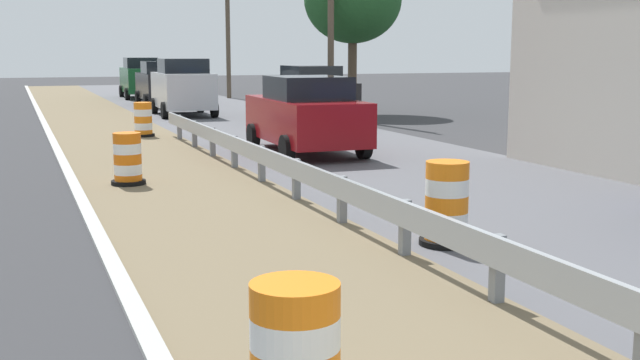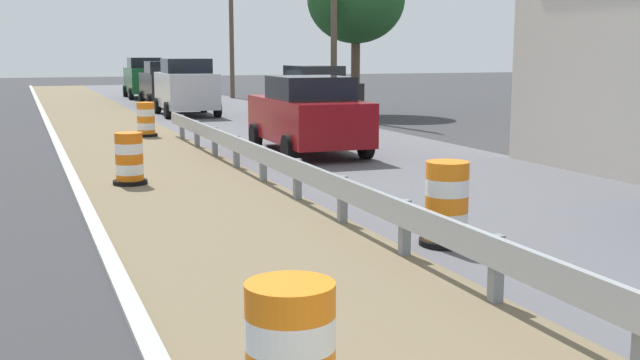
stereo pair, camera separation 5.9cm
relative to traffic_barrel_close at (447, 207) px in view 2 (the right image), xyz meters
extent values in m
cube|color=slate|center=(-0.74, -2.26, -0.15)|extent=(0.12, 0.12, 0.70)
cube|color=slate|center=(-0.74, -0.26, -0.15)|extent=(0.12, 0.12, 0.70)
cube|color=slate|center=(-0.74, 1.74, -0.15)|extent=(0.12, 0.12, 0.70)
cube|color=slate|center=(-0.74, 3.75, -0.15)|extent=(0.12, 0.12, 0.70)
cube|color=slate|center=(-0.74, 5.75, -0.15)|extent=(0.12, 0.12, 0.70)
cube|color=slate|center=(-0.74, 7.75, -0.15)|extent=(0.12, 0.12, 0.70)
cube|color=slate|center=(-0.74, 9.75, -0.15)|extent=(0.12, 0.12, 0.70)
cube|color=slate|center=(-0.74, 11.76, -0.15)|extent=(0.12, 0.12, 0.70)
cube|color=slate|center=(-0.74, 13.76, -0.15)|extent=(0.12, 0.12, 0.70)
cylinder|color=white|center=(-3.60, -4.20, 0.24)|extent=(0.59, 0.59, 0.21)
cylinder|color=orange|center=(-3.60, -4.20, 0.46)|extent=(0.59, 0.59, 0.21)
cylinder|color=orange|center=(0.00, 0.00, -0.39)|extent=(0.56, 0.56, 0.22)
cylinder|color=white|center=(0.00, 0.00, -0.17)|extent=(0.56, 0.56, 0.22)
cylinder|color=orange|center=(0.00, 0.00, 0.05)|extent=(0.56, 0.56, 0.22)
cylinder|color=white|center=(0.00, 0.00, 0.27)|extent=(0.56, 0.56, 0.22)
cylinder|color=orange|center=(0.00, 0.00, 0.50)|extent=(0.56, 0.56, 0.22)
cylinder|color=black|center=(0.00, 0.00, -0.46)|extent=(0.70, 0.70, 0.08)
cylinder|color=orange|center=(-3.22, 6.34, -0.40)|extent=(0.52, 0.52, 0.20)
cylinder|color=white|center=(-3.22, 6.34, -0.20)|extent=(0.52, 0.52, 0.20)
cylinder|color=orange|center=(-3.22, 6.34, -0.01)|extent=(0.52, 0.52, 0.20)
cylinder|color=white|center=(-3.22, 6.34, 0.19)|extent=(0.52, 0.52, 0.20)
cylinder|color=orange|center=(-3.22, 6.34, 0.39)|extent=(0.52, 0.52, 0.20)
cylinder|color=black|center=(-3.22, 6.34, -0.46)|extent=(0.65, 0.65, 0.08)
cylinder|color=orange|center=(-1.60, 14.85, -0.40)|extent=(0.52, 0.52, 0.20)
cylinder|color=white|center=(-1.60, 14.85, -0.20)|extent=(0.52, 0.52, 0.20)
cylinder|color=orange|center=(-1.60, 14.85, 0.01)|extent=(0.52, 0.52, 0.20)
cylinder|color=white|center=(-1.60, 14.85, 0.21)|extent=(0.52, 0.52, 0.20)
cylinder|color=orange|center=(-1.60, 14.85, 0.42)|extent=(0.52, 0.52, 0.20)
cylinder|color=black|center=(-1.60, 14.85, -0.46)|extent=(0.65, 0.65, 0.08)
cube|color=black|center=(1.37, 28.25, 0.41)|extent=(1.97, 4.50, 1.18)
cube|color=black|center=(1.37, 28.07, 1.28)|extent=(1.73, 2.09, 0.56)
cylinder|color=black|center=(0.46, 29.74, -0.18)|extent=(0.23, 0.64, 0.64)
cylinder|color=black|center=(2.34, 29.70, -0.18)|extent=(0.23, 0.64, 0.64)
cylinder|color=black|center=(0.40, 26.79, -0.18)|extent=(0.23, 0.64, 0.64)
cylinder|color=black|center=(2.28, 26.76, -0.18)|extent=(0.23, 0.64, 0.64)
cube|color=#195128|center=(1.33, 34.51, 0.47)|extent=(1.89, 4.55, 1.30)
cube|color=black|center=(1.33, 34.33, 1.40)|extent=(1.65, 2.12, 0.56)
cylinder|color=black|center=(0.50, 36.02, -0.18)|extent=(0.24, 0.65, 0.64)
cylinder|color=black|center=(2.26, 35.97, -0.18)|extent=(0.24, 0.65, 0.64)
cylinder|color=black|center=(0.41, 33.05, -0.18)|extent=(0.24, 0.65, 0.64)
cylinder|color=black|center=(2.17, 33.00, -0.18)|extent=(0.24, 0.65, 0.64)
cube|color=black|center=(4.83, 17.53, 0.38)|extent=(1.82, 4.45, 1.13)
cube|color=black|center=(4.83, 17.71, 1.23)|extent=(1.64, 2.05, 0.56)
cylinder|color=black|center=(5.74, 16.07, -0.18)|extent=(0.22, 0.64, 0.64)
cylinder|color=black|center=(3.93, 16.06, -0.18)|extent=(0.22, 0.64, 0.64)
cylinder|color=black|center=(5.74, 19.00, -0.18)|extent=(0.22, 0.64, 0.64)
cylinder|color=black|center=(3.92, 18.99, -0.18)|extent=(0.22, 0.64, 0.64)
cube|color=maroon|center=(1.56, 9.48, 0.33)|extent=(2.04, 4.55, 1.03)
cube|color=black|center=(1.56, 9.30, 1.13)|extent=(1.78, 2.12, 0.56)
cylinder|color=black|center=(0.65, 10.99, -0.18)|extent=(0.24, 0.65, 0.64)
cylinder|color=black|center=(2.56, 10.93, -0.18)|extent=(0.24, 0.65, 0.64)
cylinder|color=black|center=(0.56, 8.03, -0.18)|extent=(0.24, 0.65, 0.64)
cylinder|color=black|center=(2.47, 7.97, -0.18)|extent=(0.24, 0.65, 0.64)
cube|color=navy|center=(4.30, 40.09, 0.34)|extent=(2.00, 4.58, 1.03)
cube|color=black|center=(4.30, 40.27, 1.13)|extent=(1.77, 2.12, 0.56)
cylinder|color=black|center=(5.24, 38.57, -0.18)|extent=(0.23, 0.64, 0.64)
cylinder|color=black|center=(3.31, 38.60, -0.18)|extent=(0.23, 0.64, 0.64)
cylinder|color=black|center=(5.29, 41.57, -0.18)|extent=(0.23, 0.64, 0.64)
cylinder|color=black|center=(3.36, 41.60, -0.18)|extent=(0.23, 0.64, 0.64)
cube|color=silver|center=(1.09, 22.08, 0.50)|extent=(1.99, 4.08, 1.35)
cube|color=black|center=(1.09, 21.92, 1.45)|extent=(1.75, 1.89, 0.56)
cylinder|color=black|center=(0.17, 23.44, -0.18)|extent=(0.23, 0.64, 0.64)
cylinder|color=black|center=(2.07, 23.40, -0.18)|extent=(0.23, 0.64, 0.64)
cylinder|color=black|center=(0.11, 20.77, -0.18)|extent=(0.23, 0.64, 0.64)
cylinder|color=black|center=(2.01, 20.73, -0.18)|extent=(0.23, 0.64, 0.64)
cylinder|color=brown|center=(5.80, 32.79, 3.30)|extent=(0.24, 0.24, 7.60)
cylinder|color=#4C3D2D|center=(7.71, 20.55, 1.01)|extent=(0.36, 0.36, 3.02)
camera|label=1|loc=(-5.20, -8.71, 2.02)|focal=43.88mm
camera|label=2|loc=(-5.15, -8.73, 2.02)|focal=43.88mm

